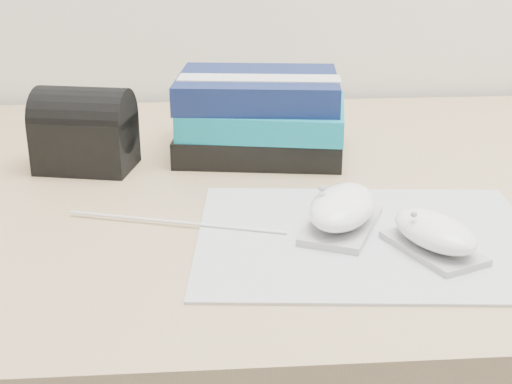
{
  "coord_description": "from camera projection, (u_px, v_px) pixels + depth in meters",
  "views": [
    {
      "loc": [
        -0.13,
        0.74,
        1.04
      ],
      "look_at": [
        -0.08,
        1.43,
        0.77
      ],
      "focal_mm": 50.0,
      "sensor_mm": 36.0,
      "label": 1
    }
  ],
  "objects": [
    {
      "name": "desk",
      "position": [
        301.0,
        312.0,
        1.04
      ],
      "size": [
        1.6,
        0.8,
        0.73
      ],
      "color": "#A3835A",
      "rests_on": "ground"
    },
    {
      "name": "mousepad",
      "position": [
        368.0,
        238.0,
        0.73
      ],
      "size": [
        0.37,
        0.3,
        0.0
      ],
      "primitive_type": "cube",
      "rotation": [
        0.0,
        0.0,
        -0.09
      ],
      "color": "#94929A",
      "rests_on": "desk"
    },
    {
      "name": "mouse_rear",
      "position": [
        342.0,
        210.0,
        0.74
      ],
      "size": [
        0.11,
        0.13,
        0.05
      ],
      "color": "#A9A9AB",
      "rests_on": "mousepad"
    },
    {
      "name": "mouse_front",
      "position": [
        434.0,
        234.0,
        0.69
      ],
      "size": [
        0.09,
        0.12,
        0.04
      ],
      "color": "#9F9FA1",
      "rests_on": "mousepad"
    },
    {
      "name": "usb_cable",
      "position": [
        175.0,
        222.0,
        0.76
      ],
      "size": [
        0.23,
        0.08,
        0.0
      ],
      "primitive_type": "cylinder",
      "rotation": [
        0.0,
        1.57,
        -0.31
      ],
      "color": "white",
      "rests_on": "mousepad"
    },
    {
      "name": "book_stack",
      "position": [
        261.0,
        115.0,
        0.97
      ],
      "size": [
        0.25,
        0.21,
        0.11
      ],
      "color": "black",
      "rests_on": "desk"
    },
    {
      "name": "pouch",
      "position": [
        85.0,
        130.0,
        0.91
      ],
      "size": [
        0.13,
        0.11,
        0.11
      ],
      "color": "black",
      "rests_on": "desk"
    }
  ]
}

